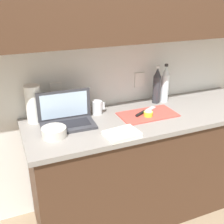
% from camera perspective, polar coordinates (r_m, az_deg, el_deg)
% --- Properties ---
extents(ground_plane, '(12.00, 12.00, 0.00)m').
position_cam_1_polar(ground_plane, '(2.63, 6.72, -18.43)').
color(ground_plane, '#847056').
rests_on(ground_plane, ground).
extents(wall_back, '(5.20, 0.38, 2.60)m').
position_cam_1_polar(wall_back, '(2.17, 5.62, 18.38)').
color(wall_back, white).
rests_on(wall_back, ground_plane).
extents(counter_unit, '(1.88, 0.62, 0.89)m').
position_cam_1_polar(counter_unit, '(2.36, 7.65, -9.99)').
color(counter_unit, '#472D1E').
rests_on(counter_unit, ground_plane).
extents(laptop, '(0.38, 0.23, 0.23)m').
position_cam_1_polar(laptop, '(1.97, -9.23, -1.02)').
color(laptop, '#333338').
rests_on(laptop, counter_unit).
extents(cutting_board, '(0.43, 0.24, 0.01)m').
position_cam_1_polar(cutting_board, '(2.13, 7.27, -0.49)').
color(cutting_board, '#D1473D').
rests_on(cutting_board, counter_unit).
extents(knife, '(0.24, 0.15, 0.02)m').
position_cam_1_polar(knife, '(2.12, 6.24, -0.08)').
color(knife, silver).
rests_on(knife, cutting_board).
extents(lemon_half_cut, '(0.07, 0.07, 0.04)m').
position_cam_1_polar(lemon_half_cut, '(2.09, 7.37, -0.34)').
color(lemon_half_cut, yellow).
rests_on(lemon_half_cut, cutting_board).
extents(bottle_green_soda, '(0.07, 0.07, 0.32)m').
position_cam_1_polar(bottle_green_soda, '(2.36, 10.71, 5.51)').
color(bottle_green_soda, silver).
rests_on(bottle_green_soda, counter_unit).
extents(bottle_oil_tall, '(0.06, 0.06, 0.31)m').
position_cam_1_polar(bottle_oil_tall, '(2.32, 9.08, 5.24)').
color(bottle_oil_tall, '#333338').
rests_on(bottle_oil_tall, counter_unit).
extents(measuring_cup, '(0.10, 0.08, 0.10)m').
position_cam_1_polar(measuring_cup, '(2.12, -3.01, 0.94)').
color(measuring_cup, silver).
rests_on(measuring_cup, counter_unit).
extents(bowl_white, '(0.16, 0.16, 0.06)m').
position_cam_1_polar(bowl_white, '(1.83, -11.69, -4.04)').
color(bowl_white, beige).
rests_on(bowl_white, counter_unit).
extents(paper_towel_roll, '(0.11, 0.11, 0.27)m').
position_cam_1_polar(paper_towel_roll, '(2.03, -15.65, 1.61)').
color(paper_towel_roll, white).
rests_on(paper_towel_roll, counter_unit).
extents(dish_towel, '(0.24, 0.18, 0.02)m').
position_cam_1_polar(dish_towel, '(1.82, 2.02, -4.47)').
color(dish_towel, silver).
rests_on(dish_towel, counter_unit).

